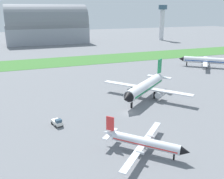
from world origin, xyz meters
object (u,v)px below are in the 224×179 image
at_px(airplane_midfield_jet, 146,86).
at_px(airplane_foreground_turboprop, 143,142).
at_px(pushback_tug_near_gate, 57,122).
at_px(control_tower, 162,19).
at_px(airplane_parked_jet_far, 205,60).

distance_m(airplane_midfield_jet, airplane_foreground_turboprop, 34.39).
bearing_deg(pushback_tug_near_gate, airplane_midfield_jet, 93.87).
height_order(airplane_foreground_turboprop, pushback_tug_near_gate, airplane_foreground_turboprop).
height_order(pushback_tug_near_gate, control_tower, control_tower).
xyz_separation_m(pushback_tug_near_gate, control_tower, (123.83, 152.97, 18.30)).
distance_m(airplane_foreground_turboprop, control_tower, 204.59).
bearing_deg(airplane_midfield_jet, airplane_foreground_turboprop, 22.58).
distance_m(airplane_parked_jet_far, control_tower, 119.40).
bearing_deg(airplane_parked_jet_far, airplane_midfield_jet, 71.87).
bearing_deg(airplane_foreground_turboprop, control_tower, 104.05).
bearing_deg(airplane_foreground_turboprop, airplane_midfield_jet, 107.66).
distance_m(airplane_parked_jet_far, pushback_tug_near_gate, 92.65).
bearing_deg(airplane_parked_jet_far, control_tower, -69.94).
bearing_deg(airplane_parked_jet_far, pushback_tug_near_gate, 67.50).
relative_size(airplane_parked_jet_far, pushback_tug_near_gate, 5.71).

